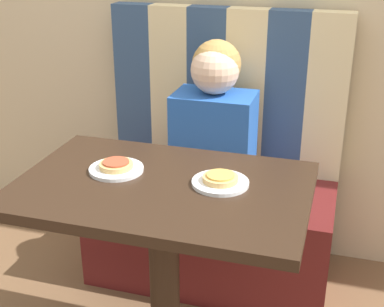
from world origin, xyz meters
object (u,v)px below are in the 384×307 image
person (214,117)px  pizza_right (220,178)px  plate_right (220,183)px  pizza_left (116,165)px  plate_left (116,169)px

person → pizza_right: 0.63m
plate_right → pizza_left: size_ratio=1.61×
plate_left → pizza_left: pizza_left is taller
plate_right → pizza_left: pizza_left is taller
plate_right → pizza_left: (-0.35, 0.00, 0.02)m
person → pizza_right: person is taller
plate_right → pizza_right: (-0.00, 0.00, 0.02)m
person → plate_right: person is taller
person → plate_left: person is taller
person → pizza_left: 0.63m
plate_left → pizza_right: (0.35, 0.00, 0.02)m
pizza_right → plate_right: bearing=-14.0°
person → pizza_left: (-0.17, -0.60, 0.02)m
pizza_right → plate_left: bearing=-180.0°
pizza_left → pizza_right: (0.35, 0.00, 0.00)m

